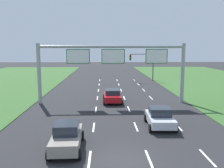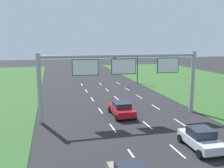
{
  "view_description": "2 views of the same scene",
  "coord_description": "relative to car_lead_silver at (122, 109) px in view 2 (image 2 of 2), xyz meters",
  "views": [
    {
      "loc": [
        -0.88,
        -13.85,
        6.48
      ],
      "look_at": [
        0.1,
        16.39,
        2.07
      ],
      "focal_mm": 40.0,
      "sensor_mm": 36.0,
      "label": 1
    },
    {
      "loc": [
        -7.21,
        -9.88,
        8.24
      ],
      "look_at": [
        -0.78,
        16.27,
        3.47
      ],
      "focal_mm": 40.0,
      "sensor_mm": 36.0,
      "label": 2
    }
  ],
  "objects": [
    {
      "name": "car_lead_silver",
      "position": [
        0.0,
        0.0,
        0.0
      ],
      "size": [
        2.24,
        4.32,
        1.53
      ],
      "rotation": [
        0.0,
        0.0,
        0.0
      ],
      "color": "red",
      "rests_on": "ground_plane"
    },
    {
      "name": "lane_dashes_inner_right",
      "position": [
        1.63,
        -6.54,
        -0.78
      ],
      "size": [
        0.14,
        56.4,
        0.01
      ],
      "color": "white",
      "rests_on": "ground_plane"
    },
    {
      "name": "lane_dashes_inner_left",
      "position": [
        -1.87,
        -6.54,
        -0.78
      ],
      "size": [
        0.14,
        56.4,
        0.01
      ],
      "color": "white",
      "rests_on": "ground_plane"
    },
    {
      "name": "traffic_light_mast",
      "position": [
        6.73,
        19.29,
        3.08
      ],
      "size": [
        4.76,
        0.49,
        5.6
      ],
      "color": "#47494F",
      "rests_on": "ground_plane"
    },
    {
      "name": "car_far_ahead",
      "position": [
        3.6,
        -9.53,
        0.0
      ],
      "size": [
        2.32,
        4.11,
        1.6
      ],
      "rotation": [
        0.0,
        0.0,
        -0.04
      ],
      "color": "silver",
      "rests_on": "ground_plane"
    },
    {
      "name": "sign_gantry",
      "position": [
        0.0,
        -0.41,
        4.14
      ],
      "size": [
        17.24,
        0.44,
        7.0
      ],
      "color": "#9EA0A5",
      "rests_on": "ground_plane"
    },
    {
      "name": "lane_dashes_slip",
      "position": [
        5.13,
        -6.54,
        -0.78
      ],
      "size": [
        0.14,
        56.4,
        0.01
      ],
      "color": "white",
      "rests_on": "ground_plane"
    }
  ]
}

